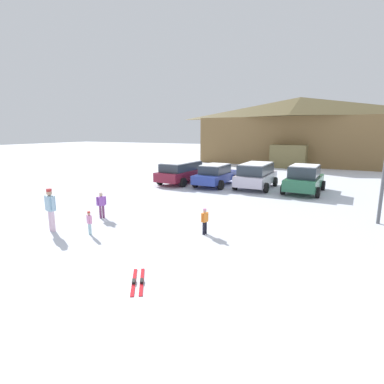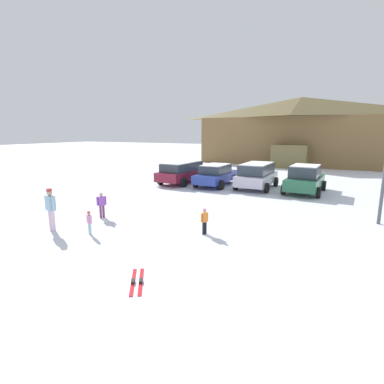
{
  "view_description": "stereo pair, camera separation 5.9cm",
  "coord_description": "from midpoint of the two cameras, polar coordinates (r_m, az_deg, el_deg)",
  "views": [
    {
      "loc": [
        5.57,
        -4.26,
        3.8
      ],
      "look_at": [
        0.15,
        6.77,
        1.29
      ],
      "focal_mm": 28.0,
      "sensor_mm": 36.0,
      "label": 1
    },
    {
      "loc": [
        5.63,
        -4.24,
        3.8
      ],
      "look_at": [
        0.15,
        6.77,
        1.29
      ],
      "focal_mm": 28.0,
      "sensor_mm": 36.0,
      "label": 2
    }
  ],
  "objects": [
    {
      "name": "skier_child_in_pink_snowsuit",
      "position": [
        11.8,
        -18.83,
        -5.33
      ],
      "size": [
        0.3,
        0.21,
        0.89
      ],
      "color": "#94B9C4",
      "rests_on": "ground"
    },
    {
      "name": "parked_silver_wagon",
      "position": [
        20.62,
        12.31,
        3.21
      ],
      "size": [
        2.34,
        4.23,
        1.71
      ],
      "color": "silver",
      "rests_on": "ground"
    },
    {
      "name": "skier_child_in_purple_jacket",
      "position": [
        13.82,
        -16.72,
        -2.12
      ],
      "size": [
        0.29,
        0.38,
        1.16
      ],
      "color": "#723762",
      "rests_on": "ground"
    },
    {
      "name": "ground",
      "position": [
        7.99,
        -24.24,
        -17.96
      ],
      "size": [
        160.0,
        160.0,
        0.0
      ],
      "primitive_type": "plane",
      "color": "silver"
    },
    {
      "name": "parked_maroon_van",
      "position": [
        22.31,
        -1.76,
        3.94
      ],
      "size": [
        2.4,
        4.8,
        1.58
      ],
      "color": "maroon",
      "rests_on": "ground"
    },
    {
      "name": "parked_blue_hatchback",
      "position": [
        21.29,
        4.73,
        3.32
      ],
      "size": [
        2.19,
        4.53,
        1.52
      ],
      "color": "#293D9A",
      "rests_on": "ground"
    },
    {
      "name": "parked_green_coupe",
      "position": [
        19.99,
        20.78,
        2.34
      ],
      "size": [
        2.38,
        4.28,
        1.75
      ],
      "color": "#286445",
      "rests_on": "ground"
    },
    {
      "name": "pair_of_skis",
      "position": [
        8.12,
        -10.24,
        -16.4
      ],
      "size": [
        1.02,
        1.35,
        0.08
      ],
      "color": "red",
      "rests_on": "ground"
    },
    {
      "name": "skier_adult_in_blue_parka",
      "position": [
        12.66,
        -25.2,
        -2.64
      ],
      "size": [
        0.6,
        0.33,
        1.67
      ],
      "color": "silver",
      "rests_on": "ground"
    },
    {
      "name": "ski_lodge",
      "position": [
        38.33,
        19.82,
        10.99
      ],
      "size": [
        22.46,
        11.33,
        7.69
      ],
      "color": "brown",
      "rests_on": "ground"
    },
    {
      "name": "skier_child_in_orange_jacket",
      "position": [
        11.18,
        2.56,
        -5.33
      ],
      "size": [
        0.22,
        0.35,
        0.99
      ],
      "color": "black",
      "rests_on": "ground"
    }
  ]
}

